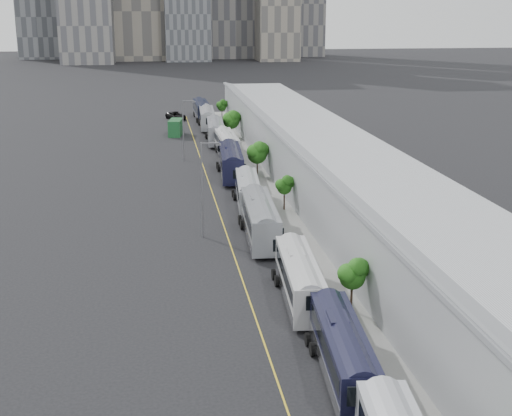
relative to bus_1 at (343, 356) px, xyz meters
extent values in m
cube|color=gray|center=(6.42, 35.15, -1.44)|extent=(10.00, 170.00, 0.12)
cube|color=gold|center=(-4.08, 35.15, -1.49)|extent=(0.12, 160.00, 0.02)
cube|color=gray|center=(10.42, 35.15, 1.90)|extent=(12.00, 160.00, 6.80)
cube|color=gray|center=(10.42, 35.15, 4.35)|extent=(12.45, 160.40, 2.57)
cube|color=gray|center=(4.52, 35.15, 5.50)|extent=(0.30, 160.00, 0.40)
cube|color=black|center=(0.00, 0.02, 0.30)|extent=(3.40, 12.31, 2.95)
cube|color=black|center=(0.00, -0.16, 0.83)|extent=(3.34, 10.86, 1.00)
cube|color=silver|center=(0.00, 0.02, -0.64)|extent=(3.42, 12.07, 0.94)
cube|color=black|center=(0.00, 1.43, 1.91)|extent=(1.38, 2.15, 0.28)
cube|color=#B7B7B9|center=(-0.19, 12.43, 0.35)|extent=(3.35, 12.63, 3.03)
cube|color=black|center=(-0.19, 12.24, 0.90)|extent=(3.31, 11.14, 1.03)
cube|color=silver|center=(-0.19, 12.43, -0.62)|extent=(3.37, 12.38, 0.97)
cube|color=#B7B7B9|center=(-0.19, 13.87, 2.01)|extent=(1.39, 2.19, 0.29)
cube|color=slate|center=(-0.94, 28.38, 0.54)|extent=(3.45, 13.91, 3.34)
cube|color=black|center=(-0.94, 28.17, 1.14)|extent=(3.43, 12.26, 1.14)
cube|color=silver|center=(-0.94, 28.38, -0.53)|extent=(3.48, 13.63, 1.07)
cube|color=slate|center=(-0.94, 29.97, 2.37)|extent=(1.50, 2.40, 0.32)
cube|color=#A5A9AF|center=(-0.52, 40.59, 0.32)|extent=(3.50, 12.46, 2.98)
cube|color=black|center=(-0.52, 40.41, 0.86)|extent=(3.43, 11.00, 1.01)
cube|color=silver|center=(-0.52, 40.59, -0.63)|extent=(3.52, 12.22, 0.95)
cube|color=#A5A9AF|center=(-0.52, 42.01, 1.95)|extent=(1.40, 2.18, 0.28)
cube|color=black|center=(-0.78, 56.21, 0.57)|extent=(3.68, 14.09, 3.38)
cube|color=black|center=(-0.78, 56.00, 1.17)|extent=(3.63, 12.43, 1.15)
cube|color=silver|center=(-0.78, 56.21, -0.51)|extent=(3.70, 13.82, 1.08)
cube|color=black|center=(-0.78, 57.82, 2.42)|extent=(1.54, 2.44, 0.32)
cube|color=silver|center=(0.12, 70.75, 0.43)|extent=(2.80, 13.07, 3.16)
cube|color=black|center=(0.12, 70.55, 1.00)|extent=(2.84, 11.51, 1.07)
cube|color=silver|center=(0.12, 70.75, -0.58)|extent=(2.84, 12.81, 1.01)
cube|color=silver|center=(0.12, 72.26, 2.16)|extent=(1.34, 2.23, 0.30)
cube|color=gray|center=(-0.53, 82.89, 0.48)|extent=(3.49, 13.48, 3.23)
cube|color=black|center=(-0.53, 82.69, 1.06)|extent=(3.45, 11.89, 1.10)
cube|color=silver|center=(-0.53, 82.89, -0.56)|extent=(3.51, 13.22, 1.03)
cube|color=gray|center=(-0.53, 84.43, 2.25)|extent=(1.47, 2.34, 0.31)
cube|color=#94969D|center=(-0.78, 98.68, 0.48)|extent=(3.25, 13.45, 3.23)
cube|color=black|center=(-0.78, 98.47, 1.06)|extent=(3.24, 11.85, 1.10)
cube|color=silver|center=(-0.78, 98.68, -0.56)|extent=(3.28, 13.18, 1.03)
cube|color=#94969D|center=(-0.78, 100.22, 2.25)|extent=(1.43, 2.31, 0.31)
cube|color=black|center=(-0.96, 110.62, 0.47)|extent=(2.91, 13.36, 3.23)
cube|color=black|center=(-0.96, 110.42, 1.05)|extent=(2.94, 11.76, 1.10)
cube|color=silver|center=(-0.96, 110.62, -0.56)|extent=(2.94, 13.09, 1.03)
cube|color=black|center=(-0.96, 112.16, 2.24)|extent=(1.37, 2.28, 0.31)
cylinder|color=black|center=(3.21, 9.50, 0.11)|extent=(0.18, 0.18, 3.22)
sphere|color=#1F5C15|center=(3.21, 9.50, 1.76)|extent=(2.01, 2.01, 2.01)
cylinder|color=black|center=(3.36, 38.35, 0.01)|extent=(0.18, 0.18, 3.01)
sphere|color=#1F5C15|center=(3.36, 38.35, 1.52)|extent=(1.71, 1.71, 1.71)
cylinder|color=black|center=(2.86, 56.17, 0.20)|extent=(0.18, 0.18, 3.39)
sphere|color=#1F5C15|center=(2.86, 56.17, 2.02)|extent=(2.72, 2.72, 2.72)
cylinder|color=black|center=(2.72, 87.35, 0.18)|extent=(0.18, 0.18, 3.35)
sphere|color=#1F5C15|center=(2.72, 87.35, 2.03)|extent=(3.00, 3.00, 3.00)
cylinder|color=black|center=(3.25, 110.20, -0.07)|extent=(0.18, 0.18, 2.86)
sphere|color=#1F5C15|center=(3.25, 110.20, 1.42)|extent=(1.94, 1.94, 1.94)
cylinder|color=#59595E|center=(-6.56, 29.78, 3.34)|extent=(0.18, 0.18, 9.69)
cylinder|color=#59595E|center=(-5.66, 29.78, 8.09)|extent=(1.80, 0.14, 0.14)
cube|color=#59595E|center=(-4.86, 29.78, 7.94)|extent=(0.50, 0.22, 0.18)
cylinder|color=#59595E|center=(-6.67, 68.30, 3.07)|extent=(0.18, 0.18, 9.13)
cylinder|color=#59595E|center=(-5.77, 68.30, 7.53)|extent=(1.80, 0.14, 0.14)
cube|color=#59595E|center=(-4.97, 68.30, 7.38)|extent=(0.50, 0.22, 0.18)
cube|color=#154722|center=(-7.09, 91.03, -0.05)|extent=(3.03, 5.67, 2.90)
imported|color=black|center=(-6.35, 110.68, -0.69)|extent=(4.69, 6.40, 1.62)
camera|label=1|loc=(-11.03, -38.79, 20.62)|focal=50.00mm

